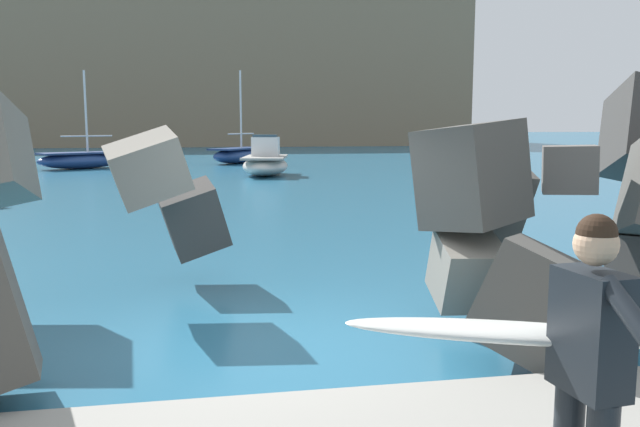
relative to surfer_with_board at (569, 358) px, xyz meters
The scene contains 8 objects.
ground_plane 4.33m from the surfer_with_board, 103.31° to the left, with size 400.00×400.00×0.00m, color #235B7A.
breakwater_jetty 5.20m from the surfer_with_board, 114.66° to the left, with size 30.39×6.54×3.18m.
surfer_with_board is the anchor object (origin of this frame).
boat_near_left 28.29m from the surfer_with_board, 87.76° to the left, with size 2.87×4.57×1.97m.
boat_near_right 38.64m from the surfer_with_board, 89.49° to the left, with size 4.34×5.00×5.85m.
boat_mid_left 36.01m from the surfer_with_board, 103.74° to the left, with size 5.10×4.12×5.43m.
mooring_buoy_inner 31.33m from the surfer_with_board, 66.13° to the left, with size 0.44×0.44×0.44m.
headland_bluff 86.30m from the surfer_with_board, 95.35° to the left, with size 76.18×32.74×19.08m.
Camera 1 is at (-0.81, -6.84, 2.43)m, focal length 36.14 mm.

